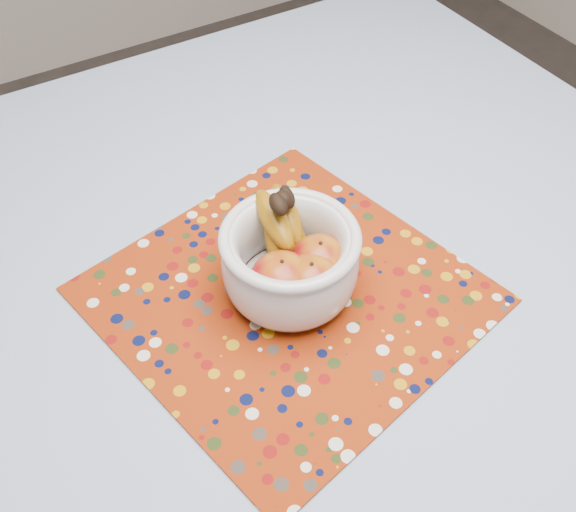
% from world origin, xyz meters
% --- Properties ---
extents(table, '(1.20, 1.20, 0.75)m').
position_xyz_m(table, '(0.00, 0.00, 0.67)').
color(table, brown).
rests_on(table, ground).
extents(tablecloth, '(1.32, 1.32, 0.01)m').
position_xyz_m(tablecloth, '(0.00, 0.00, 0.76)').
color(tablecloth, slate).
rests_on(tablecloth, table).
extents(placemat, '(0.55, 0.55, 0.00)m').
position_xyz_m(placemat, '(-0.07, -0.04, 0.76)').
color(placemat, maroon).
rests_on(placemat, tablecloth).
extents(fruit_bowl, '(0.19, 0.20, 0.16)m').
position_xyz_m(fruit_bowl, '(-0.06, -0.03, 0.83)').
color(fruit_bowl, silver).
rests_on(fruit_bowl, placemat).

